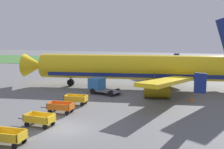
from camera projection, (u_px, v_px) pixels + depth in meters
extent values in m
plane|color=slate|center=(64.00, 129.00, 23.14)|extent=(220.00, 220.00, 0.00)
cube|color=#3D7033|center=(166.00, 64.00, 77.79)|extent=(220.00, 28.00, 0.06)
cylinder|color=yellow|center=(138.00, 67.00, 41.09)|extent=(30.18, 9.03, 3.70)
cube|color=navy|center=(138.00, 74.00, 41.23)|extent=(27.19, 8.31, 0.56)
cone|color=yellow|center=(34.00, 65.00, 43.64)|extent=(3.80, 4.14, 3.63)
cube|color=yellow|center=(168.00, 81.00, 32.37)|extent=(5.17, 13.26, 1.35)
cube|color=navy|center=(200.00, 83.00, 25.48)|extent=(1.12, 0.42, 1.90)
cylinder|color=#856D0E|center=(157.00, 90.00, 34.28)|extent=(3.53, 2.64, 2.10)
cube|color=yellow|center=(164.00, 66.00, 48.71)|extent=(9.15, 12.37, 1.35)
cube|color=navy|center=(176.00, 58.00, 54.53)|extent=(1.04, 0.76, 1.90)
cylinder|color=#856D0E|center=(157.00, 75.00, 47.56)|extent=(3.53, 2.64, 2.10)
cylinder|color=#4C4C51|center=(71.00, 76.00, 42.93)|extent=(0.20, 0.20, 2.04)
cylinder|color=black|center=(71.00, 82.00, 43.07)|extent=(1.16, 0.64, 1.10)
cylinder|color=#4C4C51|center=(154.00, 80.00, 38.77)|extent=(0.20, 0.20, 2.04)
cylinder|color=black|center=(154.00, 87.00, 38.91)|extent=(1.16, 0.64, 1.10)
cylinder|color=#4C4C51|center=(154.00, 76.00, 43.07)|extent=(0.20, 0.20, 2.04)
cylinder|color=black|center=(154.00, 82.00, 43.21)|extent=(1.16, 0.64, 1.10)
cube|color=gold|center=(8.00, 138.00, 19.70)|extent=(2.61, 1.60, 0.08)
cube|color=gold|center=(2.00, 137.00, 19.04)|extent=(2.50, 0.30, 0.55)
cube|color=gold|center=(13.00, 131.00, 20.28)|extent=(2.50, 0.30, 0.55)
cube|color=gold|center=(22.00, 136.00, 19.36)|extent=(0.21, 1.40, 0.55)
cylinder|color=black|center=(2.00, 138.00, 20.51)|extent=(0.45, 0.20, 0.44)
cylinder|color=black|center=(15.00, 146.00, 18.97)|extent=(0.45, 0.20, 0.44)
cylinder|color=black|center=(24.00, 140.00, 20.04)|extent=(0.45, 0.20, 0.44)
cube|color=gold|center=(40.00, 121.00, 23.80)|extent=(2.54, 1.48, 0.08)
cube|color=gold|center=(35.00, 119.00, 23.16)|extent=(2.50, 0.18, 0.55)
cube|color=gold|center=(44.00, 115.00, 24.36)|extent=(2.50, 0.18, 0.55)
cube|color=gold|center=(28.00, 116.00, 24.19)|extent=(0.15, 1.40, 0.55)
cube|color=gold|center=(51.00, 119.00, 23.33)|extent=(0.15, 1.40, 0.55)
cylinder|color=#2D2D33|center=(23.00, 119.00, 24.45)|extent=(1.00, 0.11, 0.08)
cylinder|color=black|center=(27.00, 124.00, 23.66)|extent=(0.44, 0.17, 0.44)
cylinder|color=black|center=(35.00, 121.00, 24.69)|extent=(0.44, 0.17, 0.44)
cylinder|color=black|center=(45.00, 127.00, 22.98)|extent=(0.44, 0.17, 0.44)
cylinder|color=black|center=(53.00, 123.00, 24.02)|extent=(0.44, 0.17, 0.44)
cube|color=orange|center=(61.00, 108.00, 27.88)|extent=(2.60, 1.58, 0.08)
cube|color=orange|center=(58.00, 107.00, 27.22)|extent=(2.50, 0.28, 0.55)
cube|color=orange|center=(63.00, 104.00, 28.46)|extent=(2.50, 0.28, 0.55)
cube|color=orange|center=(50.00, 105.00, 28.15)|extent=(0.20, 1.40, 0.55)
cube|color=orange|center=(72.00, 106.00, 27.53)|extent=(0.20, 1.40, 0.55)
cylinder|color=#2D2D33|center=(45.00, 108.00, 28.36)|extent=(1.00, 0.15, 0.08)
cylinder|color=black|center=(50.00, 112.00, 27.63)|extent=(0.45, 0.19, 0.44)
cylinder|color=black|center=(55.00, 109.00, 28.70)|extent=(0.45, 0.19, 0.44)
cylinder|color=black|center=(67.00, 113.00, 27.14)|extent=(0.45, 0.19, 0.44)
cylinder|color=black|center=(72.00, 110.00, 28.21)|extent=(0.45, 0.19, 0.44)
cube|color=gold|center=(76.00, 100.00, 31.35)|extent=(2.64, 1.66, 0.08)
cube|color=gold|center=(74.00, 99.00, 30.68)|extent=(2.50, 0.37, 0.55)
cube|color=gold|center=(78.00, 96.00, 31.93)|extent=(2.50, 0.37, 0.55)
cube|color=gold|center=(66.00, 97.00, 31.57)|extent=(0.25, 1.40, 0.55)
cube|color=gold|center=(86.00, 98.00, 31.04)|extent=(0.25, 1.40, 0.55)
cylinder|color=#2D2D33|center=(61.00, 100.00, 31.76)|extent=(1.00, 0.19, 0.08)
cylinder|color=black|center=(67.00, 103.00, 31.05)|extent=(0.45, 0.21, 0.44)
cylinder|color=black|center=(70.00, 101.00, 32.14)|extent=(0.45, 0.21, 0.44)
cylinder|color=black|center=(82.00, 104.00, 30.63)|extent=(0.45, 0.21, 0.44)
cylinder|color=black|center=(85.00, 102.00, 31.72)|extent=(0.45, 0.21, 0.44)
cube|color=slate|center=(109.00, 91.00, 36.61)|extent=(3.46, 2.58, 0.20)
cube|color=#3370B7|center=(97.00, 83.00, 37.56)|extent=(2.10, 2.25, 1.50)
cube|color=#19232D|center=(92.00, 82.00, 37.97)|extent=(0.46, 1.59, 0.67)
cylinder|color=black|center=(93.00, 91.00, 36.99)|extent=(0.85, 0.48, 0.80)
cylinder|color=black|center=(100.00, 89.00, 38.41)|extent=(0.85, 0.48, 0.80)
cylinder|color=black|center=(111.00, 94.00, 35.43)|extent=(0.85, 0.48, 0.80)
cylinder|color=black|center=(118.00, 91.00, 36.85)|extent=(0.85, 0.48, 0.80)
cone|color=orange|center=(192.00, 99.00, 32.81)|extent=(0.43, 0.43, 0.57)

